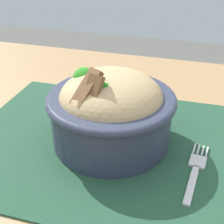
% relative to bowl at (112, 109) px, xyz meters
% --- Properties ---
extents(table, '(1.26, 0.79, 0.76)m').
position_rel_bowl_xyz_m(table, '(-0.00, -0.02, -0.13)').
color(table, '#99754C').
rests_on(table, ground_plane).
extents(placemat, '(0.47, 0.33, 0.00)m').
position_rel_bowl_xyz_m(placemat, '(0.01, -0.01, -0.06)').
color(placemat, '#1E422D').
rests_on(placemat, table).
extents(bowl, '(0.19, 0.19, 0.13)m').
position_rel_bowl_xyz_m(bowl, '(0.00, 0.00, 0.00)').
color(bowl, '#2D3347').
rests_on(bowl, placemat).
extents(fork, '(0.03, 0.12, 0.00)m').
position_rel_bowl_xyz_m(fork, '(0.13, -0.03, -0.05)').
color(fork, '#B5B5B5').
rests_on(fork, placemat).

